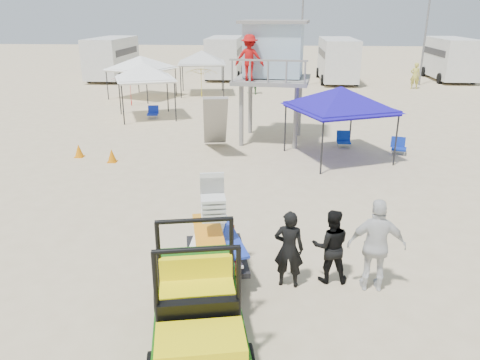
# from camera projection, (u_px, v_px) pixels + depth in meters

# --- Properties ---
(ground) EXTENTS (140.00, 140.00, 0.00)m
(ground) POSITION_uv_depth(u_px,v_px,m) (203.00, 291.00, 9.33)
(ground) COLOR beige
(ground) RESTS_ON ground
(utility_cart) EXTENTS (1.88, 2.96, 2.09)m
(utility_cart) POSITION_uv_depth(u_px,v_px,m) (196.00, 298.00, 7.44)
(utility_cart) COLOR #134F0C
(utility_cart) RESTS_ON ground
(surf_trailer) EXTENTS (1.54, 2.34, 1.98)m
(surf_trailer) POSITION_uv_depth(u_px,v_px,m) (215.00, 240.00, 9.69)
(surf_trailer) COLOR black
(surf_trailer) RESTS_ON ground
(man_left) EXTENTS (0.64, 0.46, 1.64)m
(man_left) POSITION_uv_depth(u_px,v_px,m) (289.00, 249.00, 9.29)
(man_left) COLOR black
(man_left) RESTS_ON ground
(man_mid) EXTENTS (0.79, 0.62, 1.58)m
(man_mid) POSITION_uv_depth(u_px,v_px,m) (331.00, 246.00, 9.47)
(man_mid) COLOR black
(man_mid) RESTS_ON ground
(man_right) EXTENTS (1.14, 0.49, 1.93)m
(man_right) POSITION_uv_depth(u_px,v_px,m) (377.00, 246.00, 9.11)
(man_right) COLOR silver
(man_right) RESTS_ON ground
(lifeguard_tower) EXTENTS (3.31, 3.31, 4.81)m
(lifeguard_tower) POSITION_uv_depth(u_px,v_px,m) (271.00, 55.00, 19.13)
(lifeguard_tower) COLOR gray
(lifeguard_tower) RESTS_ON ground
(canopy_blue) EXTENTS (4.13, 4.13, 3.10)m
(canopy_blue) POSITION_uv_depth(u_px,v_px,m) (341.00, 90.00, 16.94)
(canopy_blue) COLOR black
(canopy_blue) RESTS_ON ground
(canopy_white_a) EXTENTS (3.52, 3.52, 3.21)m
(canopy_white_a) POSITION_uv_depth(u_px,v_px,m) (144.00, 66.00, 23.56)
(canopy_white_a) COLOR black
(canopy_white_a) RESTS_ON ground
(canopy_white_b) EXTENTS (4.19, 4.19, 3.03)m
(canopy_white_b) POSITION_uv_depth(u_px,v_px,m) (140.00, 58.00, 29.26)
(canopy_white_b) COLOR black
(canopy_white_b) RESTS_ON ground
(canopy_white_c) EXTENTS (3.27, 3.27, 3.25)m
(canopy_white_c) POSITION_uv_depth(u_px,v_px,m) (202.00, 53.00, 30.42)
(canopy_white_c) COLOR black
(canopy_white_c) RESTS_ON ground
(umbrella_a) EXTENTS (2.10, 2.14, 1.88)m
(umbrella_a) POSITION_uv_depth(u_px,v_px,m) (130.00, 90.00, 27.22)
(umbrella_a) COLOR red
(umbrella_a) RESTS_ON ground
(umbrella_b) EXTENTS (2.57, 2.59, 1.89)m
(umbrella_b) POSITION_uv_depth(u_px,v_px,m) (201.00, 82.00, 29.96)
(umbrella_b) COLOR gold
(umbrella_b) RESTS_ON ground
(cone_near) EXTENTS (0.34, 0.34, 0.50)m
(cone_near) POSITION_uv_depth(u_px,v_px,m) (79.00, 151.00, 17.82)
(cone_near) COLOR orange
(cone_near) RESTS_ON ground
(cone_far) EXTENTS (0.34, 0.34, 0.50)m
(cone_far) POSITION_uv_depth(u_px,v_px,m) (112.00, 156.00, 17.23)
(cone_far) COLOR orange
(cone_far) RESTS_ON ground
(beach_chair_a) EXTENTS (0.62, 0.67, 0.64)m
(beach_chair_a) POSITION_uv_depth(u_px,v_px,m) (153.00, 112.00, 24.29)
(beach_chair_a) COLOR #0E229E
(beach_chair_a) RESTS_ON ground
(beach_chair_b) EXTENTS (0.54, 0.58, 0.64)m
(beach_chair_b) POSITION_uv_depth(u_px,v_px,m) (343.00, 139.00, 19.19)
(beach_chair_b) COLOR navy
(beach_chair_b) RESTS_ON ground
(beach_chair_c) EXTENTS (0.66, 0.72, 0.64)m
(beach_chair_c) POSITION_uv_depth(u_px,v_px,m) (398.00, 146.00, 18.25)
(beach_chair_c) COLOR #0E2998
(beach_chair_c) RESTS_ON ground
(rv_far_left) EXTENTS (2.64, 6.80, 3.25)m
(rv_far_left) POSITION_uv_depth(u_px,v_px,m) (112.00, 56.00, 37.71)
(rv_far_left) COLOR silver
(rv_far_left) RESTS_ON ground
(rv_mid_left) EXTENTS (2.65, 6.50, 3.25)m
(rv_mid_left) POSITION_uv_depth(u_px,v_px,m) (225.00, 55.00, 38.45)
(rv_mid_left) COLOR silver
(rv_mid_left) RESTS_ON ground
(rv_mid_right) EXTENTS (2.64, 7.00, 3.25)m
(rv_mid_right) POSITION_uv_depth(u_px,v_px,m) (338.00, 58.00, 36.38)
(rv_mid_right) COLOR silver
(rv_mid_right) RESTS_ON ground
(rv_far_right) EXTENTS (2.64, 6.60, 3.25)m
(rv_far_right) POSITION_uv_depth(u_px,v_px,m) (450.00, 57.00, 37.12)
(rv_far_right) COLOR silver
(rv_far_right) RESTS_ON ground
(light_pole_left) EXTENTS (0.14, 0.14, 8.00)m
(light_pole_left) POSITION_uv_depth(u_px,v_px,m) (302.00, 30.00, 33.05)
(light_pole_left) COLOR slate
(light_pole_left) RESTS_ON ground
(light_pole_right) EXTENTS (0.14, 0.14, 8.00)m
(light_pole_right) POSITION_uv_depth(u_px,v_px,m) (426.00, 29.00, 33.79)
(light_pole_right) COLOR slate
(light_pole_right) RESTS_ON ground
(distant_beachgoers) EXTENTS (12.29, 4.03, 1.84)m
(distant_beachgoers) POSITION_uv_depth(u_px,v_px,m) (310.00, 79.00, 31.76)
(distant_beachgoers) COLOR gold
(distant_beachgoers) RESTS_ON ground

